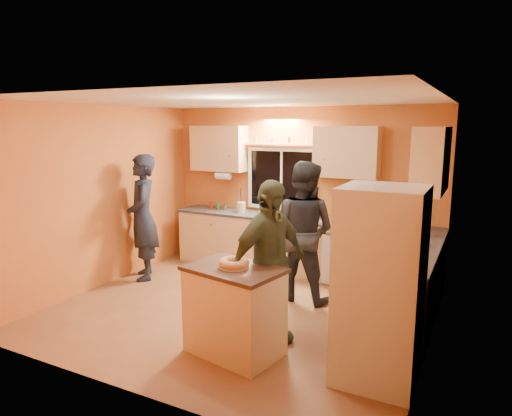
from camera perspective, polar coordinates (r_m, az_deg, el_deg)
The scene contains 14 objects.
ground at distance 5.93m, azimuth -2.10°, elevation -12.66°, with size 4.50×4.50×0.00m, color brown.
room_shell at distance 5.81m, azimuth 0.80°, elevation 3.43°, with size 4.54×4.04×2.61m.
back_counter at distance 7.24m, azimuth 4.54°, elevation -4.63°, with size 4.23×0.62×0.90m.
right_counter at distance 5.64m, azimuth 18.38°, elevation -9.56°, with size 0.62×1.84×0.90m.
refrigerator at distance 4.28m, azimuth 15.21°, elevation -9.39°, with size 0.72×0.70×1.80m, color silver.
island at distance 4.76m, azimuth -2.72°, elevation -12.61°, with size 1.05×0.81×0.92m.
bundt_pastry at distance 4.59m, azimuth -2.77°, elevation -6.88°, with size 0.31×0.31×0.09m, color tan.
person_left at distance 7.06m, azimuth -13.97°, elevation -1.15°, with size 0.69×0.45×1.89m, color black.
person_center at distance 6.08m, azimuth 5.85°, elevation -2.91°, with size 0.90×0.70×1.86m, color black.
person_right at distance 4.83m, azimuth 1.64°, elevation -6.94°, with size 1.04×0.43×1.77m, color #373E27.
mixing_bowl at distance 6.88m, azimuth 11.10°, elevation -1.33°, with size 0.38×0.38×0.09m, color black.
utensil_crock at distance 7.48m, azimuth -1.87°, elevation 0.09°, with size 0.14×0.14×0.17m, color beige.
potted_plant at distance 5.13m, azimuth 17.28°, elevation -4.30°, with size 0.29×0.26×0.33m, color gray.
red_box at distance 5.80m, azimuth 19.62°, elevation -4.07°, with size 0.16×0.12×0.07m, color #B1281B.
Camera 1 is at (2.66, -4.77, 2.33)m, focal length 32.00 mm.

